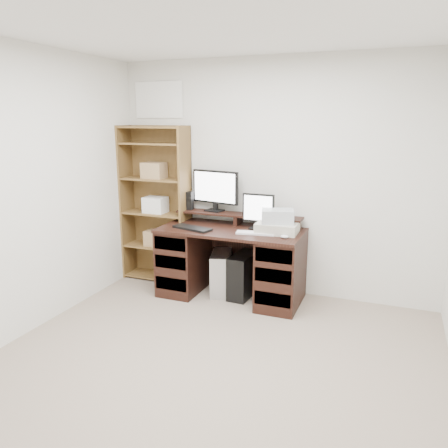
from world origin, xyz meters
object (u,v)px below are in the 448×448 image
Objects in this scene: tower_silver at (221,273)px; tower_black at (243,275)px; bookshelf at (156,203)px; monitor_small at (258,210)px; desk at (231,262)px; printer at (277,228)px; monitor_wide at (215,189)px.

tower_silver is 0.26m from tower_black.
monitor_small is at bearing -4.69° from bookshelf.
desk is 3.31× the size of tower_silver.
monitor_small is at bearing -9.22° from tower_silver.
monitor_small is 0.20× the size of bookshelf.
desk is 3.65× the size of printer.
monitor_small is at bearing 157.59° from printer.
tower_silver is at bearing -176.61° from tower_black.
printer is at bearing -1.56° from tower_black.
bookshelf is at bearing -165.73° from monitor_wide.
desk is 3.12× the size of tower_black.
monitor_wide is 1.17× the size of tower_black.
bookshelf is (-0.72, -0.04, -0.20)m from monitor_wide.
tower_silver is 1.12m from bookshelf.
tower_black is at bearing -16.69° from tower_silver.
monitor_small reaches higher than desk.
tower_silver is at bearing 174.70° from printer.
bookshelf is at bearing 168.12° from desk.
printer is at bearing 2.77° from desk.
printer is at bearing -5.95° from monitor_wide.
monitor_wide is 1.00m from tower_black.
bookshelf is (-1.13, 0.16, 0.68)m from tower_black.
monitor_wide is 0.93m from tower_silver.
printer is (0.23, -0.09, -0.15)m from monitor_small.
tower_black is 0.27× the size of bookshelf.
monitor_wide is at bearing 161.18° from printer.
monitor_small is 0.29m from printer.
tower_silver is (-0.63, 0.04, -0.57)m from printer.
tower_black is at bearing -7.82° from bookshelf.
bookshelf is at bearing 176.07° from monitor_small.
bookshelf is (-1.27, 0.10, -0.03)m from monitor_small.
monitor_small is 0.83m from tower_silver.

